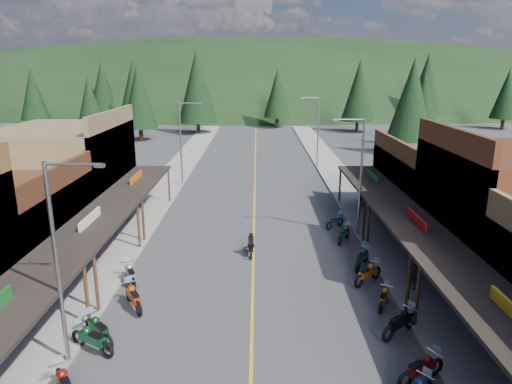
{
  "coord_description": "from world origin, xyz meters",
  "views": [
    {
      "loc": [
        0.22,
        -21.34,
        11.11
      ],
      "look_at": [
        0.15,
        8.32,
        3.0
      ],
      "focal_mm": 32.0,
      "sensor_mm": 36.0,
      "label": 1
    }
  ],
  "objects_px": {
    "pine_2": "(197,87)",
    "pedestrian_east_b": "(361,201)",
    "pine_8": "(90,108)",
    "bike_west_5": "(92,338)",
    "pine_4": "(359,91)",
    "pine_7": "(103,87)",
    "streetlight_3": "(317,129)",
    "rider_on_bike": "(251,245)",
    "bike_west_4": "(65,384)",
    "pine_10": "(139,97)",
    "bike_east_6": "(400,321)",
    "bike_east_11": "(335,221)",
    "pine_1": "(133,88)",
    "bike_west_7": "(133,296)",
    "pine_5": "(426,84)",
    "bike_east_10": "(344,233)",
    "shop_east_2": "(512,216)",
    "bike_east_9": "(362,257)",
    "pine_6": "(507,94)",
    "streetlight_0": "(60,257)",
    "pine_3": "(277,93)",
    "bike_west_8": "(130,273)",
    "bike_east_7": "(384,297)",
    "pedestrian_east_a": "(414,274)",
    "streetlight_2": "(359,172)",
    "streetlight_1": "(182,140)",
    "bike_west_6": "(99,328)",
    "pine_11": "(412,99)",
    "pine_9": "(423,102)",
    "shop_west_3": "(67,174)",
    "bike_east_5": "(421,367)",
    "bike_east_8": "(368,272)",
    "pine_0": "(33,94)"
  },
  "relations": [
    {
      "from": "streetlight_1",
      "to": "pine_1",
      "type": "relative_size",
      "value": 0.64
    },
    {
      "from": "pine_9",
      "to": "rider_on_bike",
      "type": "distance_m",
      "value": 47.33
    },
    {
      "from": "pine_1",
      "to": "bike_west_4",
      "type": "height_order",
      "value": "pine_1"
    },
    {
      "from": "pine_8",
      "to": "pedestrian_east_b",
      "type": "height_order",
      "value": "pine_8"
    },
    {
      "from": "bike_west_4",
      "to": "pine_10",
      "type": "bearing_deg",
      "value": 66.39
    },
    {
      "from": "shop_west_3",
      "to": "pine_10",
      "type": "xyz_separation_m",
      "value": [
        -4.22,
        38.7,
        3.27
      ]
    },
    {
      "from": "pine_0",
      "to": "pine_10",
      "type": "distance_m",
      "value": 25.06
    },
    {
      "from": "streetlight_2",
      "to": "pine_5",
      "type": "bearing_deg",
      "value": 67.09
    },
    {
      "from": "streetlight_0",
      "to": "pine_2",
      "type": "relative_size",
      "value": 0.57
    },
    {
      "from": "pine_5",
      "to": "bike_west_4",
      "type": "distance_m",
      "value": 89.95
    },
    {
      "from": "pine_11",
      "to": "rider_on_bike",
      "type": "relative_size",
      "value": 6.34
    },
    {
      "from": "pine_7",
      "to": "bike_east_7",
      "type": "bearing_deg",
      "value": -63.75
    },
    {
      "from": "streetlight_3",
      "to": "pine_6",
      "type": "distance_m",
      "value": 51.82
    },
    {
      "from": "streetlight_1",
      "to": "bike_west_6",
      "type": "bearing_deg",
      "value": -88.75
    },
    {
      "from": "bike_west_4",
      "to": "bike_east_10",
      "type": "relative_size",
      "value": 1.08
    },
    {
      "from": "pine_0",
      "to": "bike_east_8",
      "type": "bearing_deg",
      "value": -52.99
    },
    {
      "from": "pine_7",
      "to": "bike_east_11",
      "type": "relative_size",
      "value": 6.49
    },
    {
      "from": "streetlight_3",
      "to": "rider_on_bike",
      "type": "bearing_deg",
      "value": -105.67
    },
    {
      "from": "pine_3",
      "to": "pine_5",
      "type": "relative_size",
      "value": 0.79
    },
    {
      "from": "bike_east_10",
      "to": "bike_west_7",
      "type": "bearing_deg",
      "value": -114.46
    },
    {
      "from": "shop_east_2",
      "to": "bike_east_8",
      "type": "relative_size",
      "value": 4.94
    },
    {
      "from": "shop_west_3",
      "to": "bike_east_7",
      "type": "relative_size",
      "value": 5.83
    },
    {
      "from": "streetlight_2",
      "to": "pine_0",
      "type": "bearing_deg",
      "value": 131.01
    },
    {
      "from": "bike_east_9",
      "to": "pedestrian_east_a",
      "type": "relative_size",
      "value": 1.4
    },
    {
      "from": "bike_east_6",
      "to": "bike_east_11",
      "type": "height_order",
      "value": "bike_east_6"
    },
    {
      "from": "pine_2",
      "to": "pedestrian_east_b",
      "type": "height_order",
      "value": "pine_2"
    },
    {
      "from": "shop_east_2",
      "to": "pine_2",
      "type": "distance_m",
      "value": 61.28
    },
    {
      "from": "bike_east_6",
      "to": "pedestrian_east_b",
      "type": "bearing_deg",
      "value": 134.62
    },
    {
      "from": "pine_9",
      "to": "bike_east_7",
      "type": "bearing_deg",
      "value": -110.78
    },
    {
      "from": "pine_6",
      "to": "bike_west_5",
      "type": "distance_m",
      "value": 87.07
    },
    {
      "from": "streetlight_1",
      "to": "bike_east_6",
      "type": "xyz_separation_m",
      "value": [
        13.29,
        -26.03,
        -3.81
      ]
    },
    {
      "from": "pine_3",
      "to": "bike_west_5",
      "type": "bearing_deg",
      "value": -98.31
    },
    {
      "from": "shop_east_2",
      "to": "pedestrian_east_b",
      "type": "bearing_deg",
      "value": 114.97
    },
    {
      "from": "pine_9",
      "to": "bike_east_10",
      "type": "distance_m",
      "value": 42.62
    },
    {
      "from": "bike_east_6",
      "to": "shop_east_2",
      "type": "bearing_deg",
      "value": 89.06
    },
    {
      "from": "bike_west_5",
      "to": "bike_west_7",
      "type": "bearing_deg",
      "value": 16.9
    },
    {
      "from": "bike_west_8",
      "to": "bike_east_7",
      "type": "distance_m",
      "value": 12.97
    },
    {
      "from": "streetlight_0",
      "to": "pine_10",
      "type": "distance_m",
      "value": 57.13
    },
    {
      "from": "pine_5",
      "to": "bike_east_10",
      "type": "relative_size",
      "value": 6.67
    },
    {
      "from": "bike_east_10",
      "to": "pine_9",
      "type": "bearing_deg",
      "value": 93.37
    },
    {
      "from": "streetlight_3",
      "to": "streetlight_2",
      "type": "bearing_deg",
      "value": -90.0
    },
    {
      "from": "pine_11",
      "to": "bike_west_8",
      "type": "distance_m",
      "value": 46.22
    },
    {
      "from": "bike_east_9",
      "to": "pine_4",
      "type": "bearing_deg",
      "value": 107.69
    },
    {
      "from": "pine_5",
      "to": "bike_west_8",
      "type": "height_order",
      "value": "pine_5"
    },
    {
      "from": "bike_east_5",
      "to": "streetlight_1",
      "type": "bearing_deg",
      "value": 175.87
    },
    {
      "from": "pine_4",
      "to": "pine_7",
      "type": "xyz_separation_m",
      "value": [
        -50.0,
        16.0,
        0.0
      ]
    },
    {
      "from": "pine_4",
      "to": "pedestrian_east_a",
      "type": "height_order",
      "value": "pine_4"
    },
    {
      "from": "streetlight_1",
      "to": "pine_4",
      "type": "height_order",
      "value": "pine_4"
    },
    {
      "from": "pine_2",
      "to": "bike_west_5",
      "type": "height_order",
      "value": "pine_2"
    },
    {
      "from": "streetlight_0",
      "to": "pine_2",
      "type": "distance_m",
      "value": 64.17
    }
  ]
}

